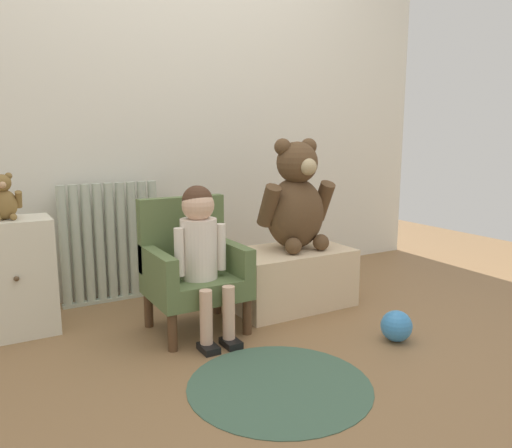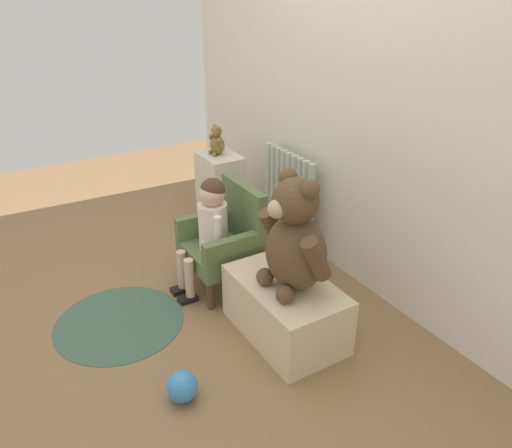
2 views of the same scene
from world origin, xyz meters
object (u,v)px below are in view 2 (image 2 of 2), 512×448
at_px(child_armchair, 227,239).
at_px(small_dresser, 221,190).
at_px(floor_rug, 119,322).
at_px(large_teddy_bear, 295,240).
at_px(toy_ball, 182,387).
at_px(low_bench, 285,308).
at_px(child_figure, 209,220).
at_px(small_teddy_bear, 217,142).
at_px(radiator, 288,200).

bearing_deg(child_armchair, small_dresser, 155.27).
bearing_deg(floor_rug, large_teddy_bear, 52.10).
distance_m(child_armchair, toy_ball, 0.99).
height_order(child_armchair, floor_rug, child_armchair).
relative_size(child_armchair, toy_ball, 4.41).
bearing_deg(toy_ball, small_dresser, 146.95).
height_order(small_dresser, low_bench, small_dresser).
distance_m(floor_rug, toy_ball, 0.69).
height_order(child_figure, floor_rug, child_figure).
height_order(small_teddy_bear, toy_ball, small_teddy_bear).
bearing_deg(small_dresser, child_figure, -31.14).
relative_size(radiator, small_dresser, 1.22).
bearing_deg(small_dresser, toy_ball, -33.05).
relative_size(low_bench, toy_ball, 4.56).
xyz_separation_m(small_dresser, small_teddy_bear, (-0.02, -0.01, 0.37)).
xyz_separation_m(small_dresser, low_bench, (1.34, -0.32, -0.12)).
relative_size(radiator, child_figure, 0.95).
distance_m(radiator, child_armchair, 0.65).
height_order(child_armchair, toy_ball, child_armchair).
xyz_separation_m(large_teddy_bear, toy_ball, (0.11, -0.66, -0.51)).
bearing_deg(floor_rug, small_teddy_bear, 128.13).
relative_size(child_armchair, low_bench, 0.97).
distance_m(low_bench, small_teddy_bear, 1.47).
bearing_deg(large_teddy_bear, child_figure, -166.64).
bearing_deg(small_teddy_bear, child_figure, -30.16).
distance_m(small_teddy_bear, floor_rug, 1.47).
relative_size(small_dresser, small_teddy_bear, 2.59).
height_order(radiator, small_dresser, radiator).
height_order(small_dresser, floor_rug, small_dresser).
bearing_deg(radiator, toy_ball, -51.52).
xyz_separation_m(small_dresser, child_armchair, (0.75, -0.35, 0.03)).
relative_size(child_figure, small_teddy_bear, 3.31).
xyz_separation_m(child_figure, toy_ball, (0.74, -0.51, -0.38)).
bearing_deg(child_figure, large_teddy_bear, 13.36).
distance_m(small_dresser, child_figure, 0.90).
relative_size(radiator, toy_ball, 4.68).
xyz_separation_m(floor_rug, toy_ball, (0.69, 0.08, 0.07)).
distance_m(radiator, small_teddy_bear, 0.67).
height_order(child_armchair, small_teddy_bear, small_teddy_bear).
height_order(floor_rug, toy_ball, toy_ball).
height_order(large_teddy_bear, floor_rug, large_teddy_bear).
xyz_separation_m(radiator, large_teddy_bear, (0.87, -0.56, 0.25)).
height_order(low_bench, floor_rug, low_bench).
height_order(radiator, large_teddy_bear, large_teddy_bear).
bearing_deg(floor_rug, small_dresser, 127.35).
bearing_deg(low_bench, floor_rug, -126.25).
height_order(radiator, floor_rug, radiator).
height_order(child_figure, large_teddy_bear, large_teddy_bear).
bearing_deg(child_figure, low_bench, 13.06).
distance_m(child_armchair, small_teddy_bear, 0.91).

